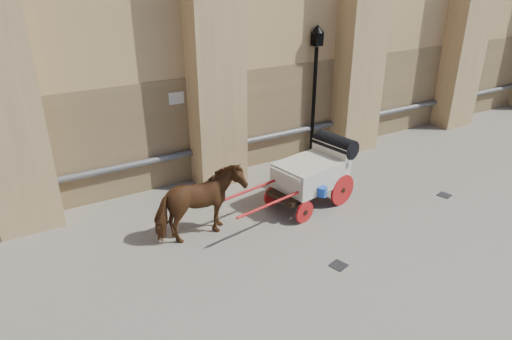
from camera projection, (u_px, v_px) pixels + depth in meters
ground at (323, 227)px, 10.92m from camera, size 90.00×90.00×0.00m
horse at (200, 205)px, 10.18m from camera, size 2.07×1.01×1.71m
carriage at (315, 170)px, 11.69m from camera, size 4.00×1.71×1.70m
street_lamp at (314, 89)px, 14.09m from camera, size 0.39×0.39×4.12m
drain_grate_near at (338, 265)px, 9.54m from camera, size 0.40×0.40×0.01m
drain_grate_far at (444, 195)px, 12.40m from camera, size 0.39×0.39×0.01m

